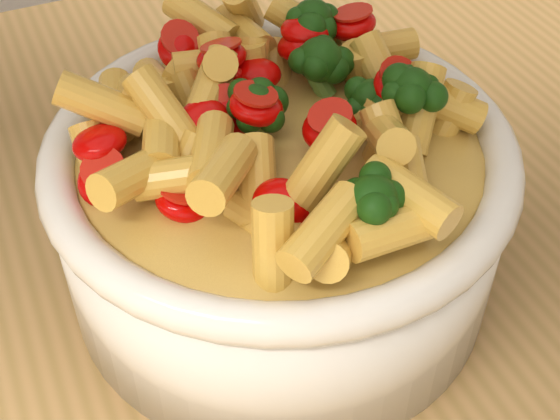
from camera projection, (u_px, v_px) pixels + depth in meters
name	position (u px, v px, depth m)	size (l,w,h in m)	color
table	(169.00, 420.00, 0.52)	(1.20, 0.80, 0.90)	#A87C48
serving_bowl	(280.00, 208.00, 0.44)	(0.25, 0.25, 0.11)	white
pasta_salad	(280.00, 111.00, 0.39)	(0.20, 0.20, 0.04)	#FFCA50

